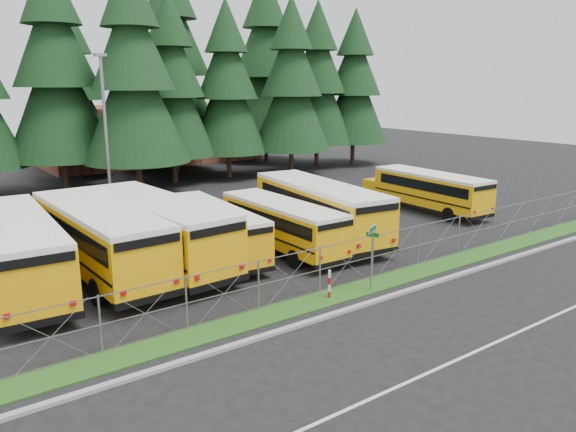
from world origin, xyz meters
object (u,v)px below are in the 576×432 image
object	(u,v)px
street_sign	(372,244)
bus_5	(316,210)
bus_0	(16,253)
striped_bollard	(329,284)
bus_3	(209,231)
bus_east	(427,192)
bus_2	(153,231)
bus_1	(96,240)
bus_4	(278,226)
light_standard	(106,132)

from	to	relation	value
street_sign	bus_5	bearing A→B (deg)	66.72
bus_0	striped_bollard	distance (m)	13.00
bus_3	bus_east	world-z (taller)	bus_east
bus_0	bus_2	distance (m)	5.97
bus_1	street_sign	distance (m)	12.18
bus_0	bus_3	distance (m)	8.72
bus_4	striped_bollard	distance (m)	7.09
bus_0	bus_east	xyz separation A→B (m)	(25.32, -0.26, -0.27)
bus_east	light_standard	world-z (taller)	light_standard
bus_2	bus_east	xyz separation A→B (m)	(19.36, -0.10, -0.31)
bus_1	bus_4	world-z (taller)	bus_1
street_sign	striped_bollard	world-z (taller)	street_sign
bus_4	bus_east	size ratio (longest dim) A/B	0.98
bus_1	striped_bollard	world-z (taller)	bus_1
light_standard	street_sign	bearing A→B (deg)	-77.09
bus_1	bus_2	size ratio (longest dim) A/B	0.99
street_sign	striped_bollard	distance (m)	2.43
bus_5	striped_bollard	world-z (taller)	bus_5
bus_east	street_sign	bearing A→B (deg)	-145.09
bus_2	bus_east	world-z (taller)	bus_2
street_sign	light_standard	distance (m)	19.63
bus_5	bus_east	bearing A→B (deg)	11.83
bus_1	light_standard	distance (m)	11.55
bus_3	bus_1	bearing A→B (deg)	179.49
striped_bollard	light_standard	size ratio (longest dim) A/B	0.12
bus_3	light_standard	world-z (taller)	light_standard
street_sign	bus_3	bearing A→B (deg)	110.23
bus_east	bus_1	bearing A→B (deg)	-177.88
light_standard	striped_bollard	bearing A→B (deg)	-82.59
bus_3	light_standard	bearing A→B (deg)	101.59
bus_2	street_sign	size ratio (longest dim) A/B	4.39
bus_4	bus_east	world-z (taller)	bus_east
bus_1	bus_2	distance (m)	2.67
bus_1	bus_5	size ratio (longest dim) A/B	1.03
bus_2	street_sign	world-z (taller)	bus_2
striped_bollard	bus_1	bearing A→B (deg)	127.95
bus_2	bus_4	size ratio (longest dim) A/B	1.26
bus_1	bus_5	distance (m)	11.84
bus_0	bus_4	xyz separation A→B (m)	(12.07, -1.77, -0.30)
bus_0	bus_1	xyz separation A→B (m)	(3.30, -0.09, 0.03)
bus_1	bus_east	xyz separation A→B (m)	(22.02, -0.17, -0.30)
bus_1	bus_4	distance (m)	8.93
striped_bollard	light_standard	xyz separation A→B (m)	(-2.40, 18.43, 4.90)
bus_0	bus_3	world-z (taller)	bus_0
bus_5	light_standard	xyz separation A→B (m)	(-7.68, 11.03, 3.94)
bus_2	bus_east	distance (m)	19.36
bus_3	bus_5	world-z (taller)	bus_5
bus_3	bus_5	distance (m)	6.43
striped_bollard	bus_4	bearing A→B (deg)	71.45
bus_3	bus_5	size ratio (longest dim) A/B	0.83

